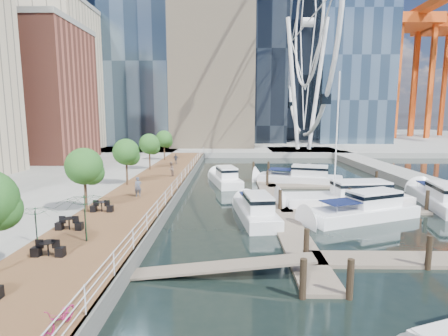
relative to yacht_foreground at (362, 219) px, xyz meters
name	(u,v)px	position (x,y,z in m)	size (l,w,h in m)	color
ground	(249,247)	(-8.92, -5.83, 0.00)	(520.00, 520.00, 0.00)	black
boardwalk	(154,188)	(-17.92, 9.17, 0.50)	(6.00, 60.00, 1.00)	brown
seawall	(183,188)	(-14.92, 9.17, 0.50)	(0.25, 60.00, 1.00)	#595954
land_far	(233,137)	(-8.92, 96.17, 0.50)	(200.00, 114.00, 1.00)	gray
breakwater	(412,180)	(11.08, 14.17, 0.50)	(4.00, 60.00, 1.00)	gray
pier	(303,152)	(5.08, 46.17, 0.50)	(14.00, 12.00, 1.00)	gray
railing	(181,178)	(-15.02, 9.17, 1.52)	(0.10, 60.00, 1.05)	white
floating_docks	(333,200)	(-0.96, 4.15, 0.49)	(16.00, 34.00, 2.60)	#6D6051
ferris_wheel	(307,23)	(5.08, 46.17, 25.92)	(5.80, 45.60, 47.80)	white
port_cranes	(445,78)	(58.74, 89.84, 20.00)	(40.00, 52.00, 38.00)	#D84C14
street_trees	(126,152)	(-20.32, 8.17, 4.29)	(2.60, 42.60, 4.60)	#3F2B1C
cafe_tables	(60,235)	(-19.32, -7.83, 1.37)	(2.50, 13.70, 0.74)	black
yacht_foreground	(362,219)	(0.00, 0.00, 0.00)	(2.66, 9.93, 2.15)	white
bicycle	(60,318)	(-15.42, -15.78, 1.44)	(0.59, 1.68, 0.88)	#981648
pedestrian_near	(138,187)	(-17.86, 3.01, 1.84)	(0.62, 0.40, 1.69)	#464D5E
pedestrian_mid	(171,169)	(-16.74, 12.96, 1.85)	(0.83, 0.64, 1.70)	#7B6155
pedestrian_far	(176,159)	(-17.77, 23.37, 1.75)	(0.88, 0.37, 1.50)	#383B47
moored_yachts	(337,204)	(-0.48, 4.53, 0.00)	(23.62, 36.00, 11.50)	white
cafe_seating	(40,236)	(-18.96, -10.32, 2.22)	(5.28, 10.59, 2.64)	#0F3718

